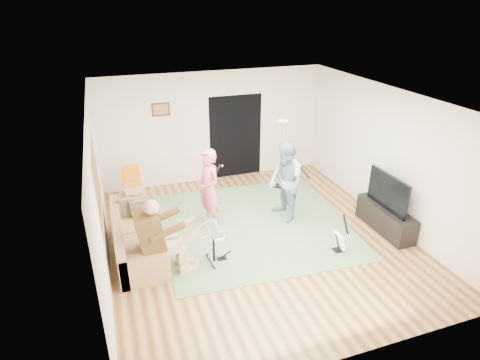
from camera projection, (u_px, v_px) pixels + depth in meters
name	position (u px, v px, depth m)	size (l,w,h in m)	color
floor	(258.00, 238.00, 7.74)	(6.00, 6.00, 0.00)	brown
walls	(259.00, 174.00, 7.18)	(5.50, 6.00, 2.70)	beige
ceiling	(261.00, 100.00, 6.62)	(6.00, 6.00, 0.00)	white
window_blinds	(97.00, 181.00, 6.45)	(2.05, 2.05, 0.00)	brown
doorway	(236.00, 137.00, 10.04)	(2.10, 2.10, 0.00)	black
picture_frame	(161.00, 109.00, 9.15)	(0.42, 0.03, 0.32)	#3F2314
area_rug	(254.00, 224.00, 8.20)	(3.65, 3.62, 0.02)	#5D7B4B
sofa	(134.00, 243.00, 7.13)	(0.80, 1.95, 0.79)	#9E7A4F
drummer	(162.00, 245.00, 6.58)	(0.90, 0.50, 1.38)	#573A18
drum_kit	(214.00, 247.00, 6.94)	(0.38, 0.68, 0.70)	black
singer	(209.00, 189.00, 7.88)	(0.59, 0.39, 1.62)	#FF6E81
microphone	(218.00, 169.00, 7.78)	(0.06, 0.06, 0.24)	black
guitarist	(285.00, 183.00, 8.08)	(0.81, 0.63, 1.67)	#708DA5
guitar_held	(295.00, 168.00, 8.02)	(0.12, 0.60, 0.26)	silver
guitar_spare	(340.00, 241.00, 7.27)	(0.27, 0.25, 0.76)	black
torchiere_lamp	(282.00, 142.00, 9.35)	(0.30, 0.30, 1.68)	black
dining_chair	(134.00, 193.00, 8.80)	(0.42, 0.44, 0.92)	tan
tv_cabinet	(385.00, 219.00, 7.93)	(0.40, 1.40, 0.50)	black
television	(388.00, 192.00, 7.66)	(0.06, 1.10, 0.70)	black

